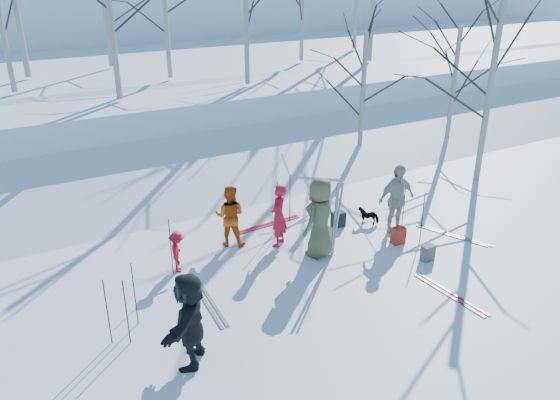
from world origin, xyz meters
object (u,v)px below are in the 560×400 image
dog (368,216)px  backpack_red (398,235)px  skier_red_seated (178,252)px  skier_cream_east (396,199)px  skier_grey_west (190,319)px  backpack_grey (428,253)px  skier_red_north (279,215)px  backpack_dark (338,219)px  skier_olive_center (320,218)px  skier_redor_behind (230,216)px

dog → backpack_red: dog is taller
skier_red_seated → skier_cream_east: skier_cream_east is taller
skier_grey_west → backpack_red: bearing=141.6°
backpack_grey → skier_grey_west: bearing=-174.0°
backpack_red → backpack_grey: size_ratio=1.11×
skier_red_north → backpack_dark: bearing=146.3°
skier_red_north → backpack_red: skier_red_north is taller
skier_red_seated → skier_cream_east: bearing=-78.9°
skier_olive_center → skier_grey_west: size_ratio=1.11×
dog → backpack_grey: (0.00, -2.24, -0.04)m
skier_cream_east → skier_red_north: bearing=165.0°
dog → skier_red_north: bearing=-58.0°
skier_red_north → backpack_red: 3.02m
skier_red_north → skier_red_seated: size_ratio=1.64×
skier_cream_east → backpack_red: 0.94m
skier_olive_center → dog: (2.06, 0.77, -0.74)m
skier_red_seated → backpack_grey: 5.76m
skier_red_north → backpack_grey: 3.62m
skier_cream_east → backpack_red: (-0.31, -0.53, -0.71)m
backpack_dark → backpack_grey: bearing=-72.5°
skier_grey_west → backpack_grey: bearing=132.5°
skier_redor_behind → backpack_red: size_ratio=3.68×
skier_red_seated → dog: 5.23m
skier_redor_behind → skier_cream_east: 4.21m
skier_redor_behind → skier_grey_west: skier_grey_west is taller
skier_olive_center → backpack_red: size_ratio=4.63×
skier_olive_center → backpack_red: 2.21m
dog → skier_olive_center: bearing=-34.5°
skier_red_seated → backpack_red: size_ratio=2.30×
dog → backpack_red: bearing=33.4°
skier_red_seated → skier_cream_east: (5.50, -0.87, 0.43)m
skier_olive_center → skier_red_seated: bearing=-38.0°
skier_grey_west → dog: (6.05, 2.87, -0.65)m
skier_red_seated → dog: size_ratio=1.77×
backpack_red → skier_red_seated: bearing=164.9°
skier_cream_east → backpack_grey: bearing=-98.7°
skier_red_north → dog: skier_red_north is taller
skier_grey_west → backpack_grey: 6.13m
skier_grey_west → backpack_grey: skier_grey_west is taller
skier_red_north → backpack_grey: size_ratio=4.16×
skier_cream_east → skier_red_seated: bearing=172.3°
skier_red_north → skier_red_seated: 2.59m
backpack_grey → backpack_dark: 2.62m
backpack_red → backpack_dark: bearing=116.3°
backpack_grey → skier_red_seated: bearing=155.4°
skier_red_seated → skier_redor_behind: bearing=-49.6°
skier_grey_west → backpack_dark: skier_grey_west is taller
skier_red_north → skier_cream_east: skier_cream_east is taller
skier_red_north → backpack_dark: size_ratio=3.96×
dog → skier_redor_behind: bearing=-66.1°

